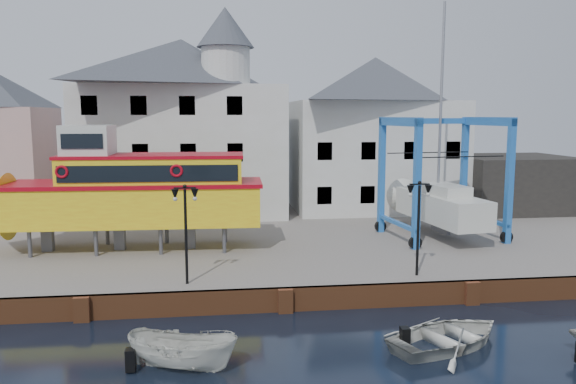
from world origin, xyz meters
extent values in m
plane|color=black|center=(0.00, 0.00, 0.00)|extent=(140.00, 140.00, 0.00)
cube|color=#69645B|center=(0.00, 11.00, 0.50)|extent=(44.00, 22.00, 1.00)
cube|color=brown|center=(0.00, 0.12, 0.50)|extent=(44.00, 0.25, 1.00)
cube|color=brown|center=(-8.00, -0.05, 0.50)|extent=(0.60, 0.36, 1.00)
cube|color=brown|center=(0.00, -0.05, 0.50)|extent=(0.60, 0.36, 1.00)
cube|color=brown|center=(8.00, -0.05, 0.50)|extent=(0.60, 0.36, 1.00)
cube|color=beige|center=(-5.00, 18.50, 5.50)|extent=(14.00, 8.00, 9.00)
pyramid|color=#383B43|center=(-5.00, 18.50, 11.60)|extent=(14.00, 8.00, 3.20)
cube|color=black|center=(-10.50, 14.54, 2.60)|extent=(1.00, 0.08, 1.20)
cube|color=black|center=(-7.50, 14.54, 2.60)|extent=(1.00, 0.08, 1.20)
cube|color=black|center=(-4.50, 14.54, 2.60)|extent=(1.00, 0.08, 1.20)
cube|color=black|center=(-1.50, 14.54, 2.60)|extent=(1.00, 0.08, 1.20)
cube|color=black|center=(-10.50, 14.54, 5.60)|extent=(1.00, 0.08, 1.20)
cube|color=black|center=(-7.50, 14.54, 5.60)|extent=(1.00, 0.08, 1.20)
cube|color=black|center=(-4.50, 14.54, 5.60)|extent=(1.00, 0.08, 1.20)
cube|color=black|center=(-1.50, 14.54, 5.60)|extent=(1.00, 0.08, 1.20)
cube|color=black|center=(-10.50, 14.54, 8.60)|extent=(1.00, 0.08, 1.20)
cube|color=black|center=(-7.50, 14.54, 8.60)|extent=(1.00, 0.08, 1.20)
cube|color=black|center=(-4.50, 14.54, 8.60)|extent=(1.00, 0.08, 1.20)
cube|color=black|center=(-1.50, 14.54, 8.60)|extent=(1.00, 0.08, 1.20)
cylinder|color=beige|center=(-2.00, 16.10, 11.20)|extent=(3.20, 3.20, 2.40)
cone|color=#383B43|center=(-2.00, 16.10, 13.70)|extent=(3.80, 3.80, 2.60)
cube|color=beige|center=(9.00, 19.00, 5.00)|extent=(12.00, 8.00, 8.00)
pyramid|color=#383B43|center=(9.00, 19.00, 10.60)|extent=(12.00, 8.00, 3.20)
cube|color=black|center=(4.50, 15.04, 2.60)|extent=(1.00, 0.08, 1.20)
cube|color=black|center=(7.50, 15.04, 2.60)|extent=(1.00, 0.08, 1.20)
cube|color=black|center=(10.50, 15.04, 2.60)|extent=(1.00, 0.08, 1.20)
cube|color=black|center=(13.50, 15.04, 2.60)|extent=(1.00, 0.08, 1.20)
cube|color=black|center=(4.50, 15.04, 5.60)|extent=(1.00, 0.08, 1.20)
cube|color=black|center=(7.50, 15.04, 5.60)|extent=(1.00, 0.08, 1.20)
cube|color=black|center=(10.50, 15.04, 5.60)|extent=(1.00, 0.08, 1.20)
cube|color=black|center=(13.50, 15.04, 5.60)|extent=(1.00, 0.08, 1.20)
cube|color=black|center=(19.00, 17.00, 3.00)|extent=(8.00, 7.00, 4.00)
cylinder|color=black|center=(-4.00, 1.20, 3.00)|extent=(0.12, 0.12, 4.00)
cube|color=black|center=(-4.00, 1.20, 5.05)|extent=(0.90, 0.06, 0.06)
sphere|color=black|center=(-4.00, 1.20, 5.12)|extent=(0.16, 0.16, 0.16)
cone|color=black|center=(-4.40, 1.20, 4.78)|extent=(0.32, 0.32, 0.45)
sphere|color=beige|center=(-4.40, 1.20, 4.60)|extent=(0.18, 0.18, 0.18)
cone|color=black|center=(-3.60, 1.20, 4.78)|extent=(0.32, 0.32, 0.45)
sphere|color=beige|center=(-3.60, 1.20, 4.60)|extent=(0.18, 0.18, 0.18)
cylinder|color=black|center=(6.00, 1.20, 3.00)|extent=(0.12, 0.12, 4.00)
cube|color=black|center=(6.00, 1.20, 5.05)|extent=(0.90, 0.06, 0.06)
sphere|color=black|center=(6.00, 1.20, 5.12)|extent=(0.16, 0.16, 0.16)
cone|color=black|center=(5.60, 1.20, 4.78)|extent=(0.32, 0.32, 0.45)
sphere|color=beige|center=(5.60, 1.20, 4.60)|extent=(0.18, 0.18, 0.18)
cone|color=black|center=(6.40, 1.20, 4.78)|extent=(0.32, 0.32, 0.45)
sphere|color=beige|center=(6.40, 1.20, 4.60)|extent=(0.18, 0.18, 0.18)
cylinder|color=#59595E|center=(-11.95, 6.61, 1.68)|extent=(0.21, 0.21, 1.37)
cylinder|color=#59595E|center=(-11.87, 9.16, 1.68)|extent=(0.21, 0.21, 1.37)
cylinder|color=#59595E|center=(-8.76, 6.50, 1.68)|extent=(0.21, 0.21, 1.37)
cylinder|color=#59595E|center=(-8.68, 9.06, 1.68)|extent=(0.21, 0.21, 1.37)
cylinder|color=#59595E|center=(-5.57, 6.40, 1.68)|extent=(0.21, 0.21, 1.37)
cylinder|color=#59595E|center=(-5.48, 8.96, 1.68)|extent=(0.21, 0.21, 1.37)
cylinder|color=#59595E|center=(-2.37, 6.30, 1.68)|extent=(0.21, 0.21, 1.37)
cylinder|color=#59595E|center=(-2.29, 8.85, 1.68)|extent=(0.21, 0.21, 1.37)
cube|color=#59595E|center=(-11.46, 7.87, 1.68)|extent=(0.56, 0.47, 1.37)
cube|color=#59595E|center=(-7.81, 7.75, 1.68)|extent=(0.56, 0.47, 1.37)
cube|color=#59595E|center=(-4.16, 7.64, 1.68)|extent=(0.56, 0.47, 1.37)
cube|color=gold|center=(-6.89, 7.72, 3.37)|extent=(12.89, 3.88, 2.01)
cube|color=#A20715|center=(-6.89, 7.72, 4.47)|extent=(13.16, 4.03, 0.20)
cube|color=gold|center=(-5.98, 7.69, 5.11)|extent=(9.22, 3.39, 1.46)
cube|color=black|center=(-6.03, 6.11, 5.15)|extent=(8.76, 0.34, 0.82)
cube|color=black|center=(-5.93, 9.27, 5.15)|extent=(8.76, 0.34, 0.82)
cube|color=#A20715|center=(-5.98, 7.69, 5.92)|extent=(9.41, 3.49, 0.16)
cube|color=beige|center=(-9.17, 7.80, 6.67)|extent=(2.45, 2.45, 1.66)
cube|color=black|center=(-9.21, 6.58, 6.74)|extent=(1.99, 0.12, 0.73)
torus|color=#A20715|center=(-10.14, 6.19, 5.29)|extent=(0.64, 0.15, 0.64)
torus|color=#A20715|center=(-4.66, 6.02, 5.29)|extent=(0.64, 0.15, 0.64)
cube|color=#1B56AB|center=(7.61, 5.88, 4.41)|extent=(0.38, 0.38, 6.82)
cylinder|color=black|center=(7.61, 5.88, 1.34)|extent=(0.71, 0.33, 0.68)
cube|color=#1B56AB|center=(7.06, 10.37, 4.41)|extent=(0.38, 0.38, 6.82)
cylinder|color=black|center=(7.06, 10.37, 1.34)|extent=(0.71, 0.33, 0.68)
cube|color=#1B56AB|center=(13.08, 6.55, 4.41)|extent=(0.38, 0.38, 6.82)
cylinder|color=black|center=(13.08, 6.55, 1.34)|extent=(0.71, 0.33, 0.68)
cube|color=#1B56AB|center=(12.52, 11.05, 4.41)|extent=(0.38, 0.38, 6.82)
cylinder|color=black|center=(12.52, 11.05, 1.34)|extent=(0.71, 0.33, 0.68)
cube|color=#1B56AB|center=(7.34, 8.12, 7.65)|extent=(0.94, 4.88, 0.48)
cube|color=#1B56AB|center=(7.34, 8.12, 1.97)|extent=(0.83, 4.86, 0.20)
cube|color=#1B56AB|center=(12.80, 8.80, 7.65)|extent=(0.94, 4.88, 0.48)
cube|color=#1B56AB|center=(12.80, 8.80, 1.97)|extent=(0.83, 4.86, 0.20)
cube|color=#1B56AB|center=(9.79, 10.71, 7.65)|extent=(5.84, 1.05, 0.34)
cube|color=beige|center=(10.07, 8.46, 2.75)|extent=(3.12, 7.53, 1.56)
cone|color=beige|center=(9.54, 12.76, 2.75)|extent=(2.41, 1.82, 2.24)
cube|color=#59595E|center=(10.07, 8.46, 1.63)|extent=(0.45, 1.77, 0.68)
cube|color=beige|center=(10.13, 7.98, 3.82)|extent=(1.91, 3.09, 0.58)
cylinder|color=#99999E|center=(10.01, 8.94, 8.89)|extent=(0.18, 0.18, 10.72)
cube|color=black|center=(10.28, 6.72, 5.79)|extent=(5.22, 0.76, 0.05)
cube|color=black|center=(9.85, 10.20, 5.79)|extent=(5.22, 0.76, 0.05)
imported|color=beige|center=(-3.86, -4.73, 0.00)|extent=(3.96, 2.59, 1.43)
imported|color=beige|center=(5.27, -4.07, 0.00)|extent=(5.60, 4.89, 0.97)
camera|label=1|loc=(-2.66, -21.92, 8.03)|focal=35.00mm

